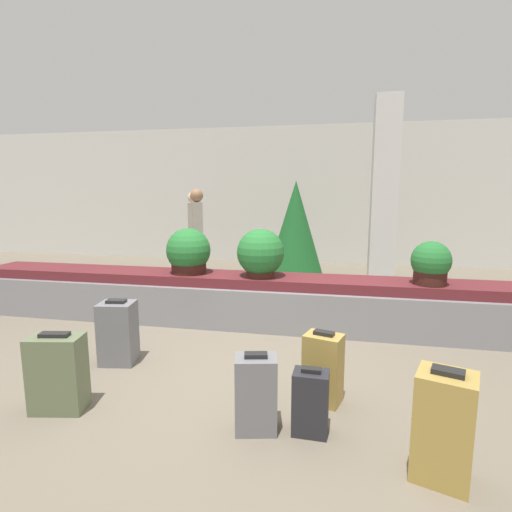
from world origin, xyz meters
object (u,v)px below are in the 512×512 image
(suitcase_4, at_px, (323,368))
(traveler_1, at_px, (194,225))
(suitcase_3, at_px, (310,402))
(potted_plant_2, at_px, (431,264))
(pillar, at_px, (384,197))
(decorated_tree, at_px, (295,227))
(suitcase_5, at_px, (118,333))
(suitcase_2, at_px, (256,394))
(suitcase_0, at_px, (58,373))
(suitcase_1, at_px, (444,426))
(potted_plant_1, at_px, (261,254))
(traveler_0, at_px, (197,226))
(potted_plant_0, at_px, (188,252))

(suitcase_4, xyz_separation_m, traveler_1, (-2.81, 4.73, 0.72))
(suitcase_3, bearing_deg, potted_plant_2, 62.52)
(pillar, relative_size, suitcase_3, 6.61)
(suitcase_4, height_order, decorated_tree, decorated_tree)
(suitcase_5, height_order, potted_plant_2, potted_plant_2)
(suitcase_2, height_order, traveler_1, traveler_1)
(suitcase_4, xyz_separation_m, potted_plant_2, (1.13, 1.71, 0.59))
(suitcase_0, height_order, suitcase_1, suitcase_1)
(suitcase_3, xyz_separation_m, decorated_tree, (-0.61, 4.77, 0.80))
(suitcase_1, relative_size, suitcase_3, 1.42)
(suitcase_5, bearing_deg, potted_plant_2, 14.32)
(suitcase_4, xyz_separation_m, suitcase_5, (-2.01, 0.35, 0.02))
(potted_plant_1, bearing_deg, suitcase_5, -129.64)
(pillar, relative_size, suitcase_4, 5.39)
(suitcase_3, distance_m, potted_plant_2, 2.55)
(pillar, relative_size, suitcase_2, 5.54)
(suitcase_0, distance_m, traveler_0, 4.59)
(suitcase_3, distance_m, traveler_0, 5.10)
(suitcase_0, relative_size, decorated_tree, 0.33)
(pillar, bearing_deg, suitcase_1, -91.16)
(potted_plant_0, bearing_deg, pillar, 38.33)
(traveler_1, bearing_deg, decorated_tree, -136.92)
(suitcase_1, relative_size, potted_plant_0, 1.17)
(pillar, height_order, potted_plant_2, pillar)
(traveler_1, bearing_deg, suitcase_4, 174.70)
(suitcase_5, xyz_separation_m, potted_plant_1, (1.16, 1.40, 0.61))
(suitcase_3, height_order, traveler_0, traveler_0)
(decorated_tree, bearing_deg, suitcase_4, -81.03)
(suitcase_0, distance_m, potted_plant_2, 3.89)
(suitcase_2, bearing_deg, potted_plant_0, 108.62)
(decorated_tree, bearing_deg, suitcase_3, -82.67)
(potted_plant_0, bearing_deg, suitcase_5, -98.14)
(suitcase_1, bearing_deg, potted_plant_2, 99.27)
(pillar, bearing_deg, decorated_tree, 162.63)
(suitcase_1, relative_size, potted_plant_2, 1.37)
(suitcase_0, xyz_separation_m, suitcase_5, (-0.01, 0.89, 0.01))
(suitcase_5, height_order, traveler_1, traveler_1)
(potted_plant_1, relative_size, decorated_tree, 0.32)
(suitcase_3, height_order, decorated_tree, decorated_tree)
(potted_plant_2, relative_size, decorated_tree, 0.26)
(traveler_0, bearing_deg, potted_plant_1, 11.22)
(pillar, bearing_deg, traveler_1, 166.39)
(suitcase_2, xyz_separation_m, potted_plant_2, (1.58, 2.20, 0.60))
(suitcase_0, height_order, potted_plant_1, potted_plant_1)
(potted_plant_0, xyz_separation_m, decorated_tree, (1.12, 2.54, 0.13))
(potted_plant_0, distance_m, decorated_tree, 2.78)
(suitcase_1, bearing_deg, suitcase_4, 152.86)
(potted_plant_1, relative_size, potted_plant_2, 1.20)
(potted_plant_2, bearing_deg, suitcase_0, -144.34)
(traveler_0, relative_size, traveler_1, 1.03)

